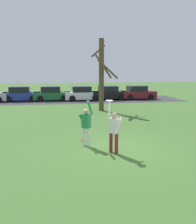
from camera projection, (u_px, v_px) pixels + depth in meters
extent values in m
plane|color=#426B2D|center=(117.00, 149.00, 9.37)|extent=(120.00, 120.00, 0.00)
cylinder|color=maroon|center=(116.00, 144.00, 8.78)|extent=(0.14, 0.14, 0.82)
cylinder|color=maroon|center=(111.00, 142.00, 8.93)|extent=(0.14, 0.14, 0.82)
cube|color=silver|center=(114.00, 126.00, 8.73)|extent=(0.41, 0.41, 0.60)
sphere|color=tan|center=(114.00, 115.00, 8.66)|extent=(0.23, 0.23, 0.23)
cylinder|color=silver|center=(119.00, 125.00, 8.59)|extent=(0.38, 0.39, 0.59)
cylinder|color=silver|center=(109.00, 109.00, 8.75)|extent=(0.09, 0.09, 0.66)
cylinder|color=silver|center=(84.00, 136.00, 9.77)|extent=(0.14, 0.14, 0.82)
cylinder|color=silver|center=(89.00, 137.00, 9.62)|extent=(0.14, 0.14, 0.82)
cube|color=#238447|center=(86.00, 121.00, 9.57)|extent=(0.41, 0.41, 0.60)
sphere|color=tan|center=(86.00, 111.00, 9.49)|extent=(0.23, 0.23, 0.23)
cylinder|color=#238447|center=(82.00, 119.00, 9.69)|extent=(0.38, 0.39, 0.59)
cylinder|color=#238447|center=(90.00, 108.00, 9.33)|extent=(0.29, 0.28, 0.65)
cylinder|color=white|center=(109.00, 101.00, 8.69)|extent=(0.28, 0.28, 0.02)
cylinder|color=black|center=(2.00, 98.00, 25.25)|extent=(0.67, 0.25, 0.66)
cube|color=#233893|center=(22.00, 96.00, 24.94)|extent=(4.18, 1.99, 0.80)
cube|color=black|center=(20.00, 90.00, 24.78)|extent=(2.17, 1.74, 0.64)
cylinder|color=black|center=(34.00, 97.00, 26.11)|extent=(0.67, 0.25, 0.66)
cylinder|color=black|center=(33.00, 99.00, 24.35)|extent=(0.67, 0.25, 0.66)
cylinder|color=black|center=(11.00, 97.00, 25.61)|extent=(0.67, 0.25, 0.66)
cylinder|color=black|center=(8.00, 99.00, 23.85)|extent=(0.67, 0.25, 0.66)
cube|color=#1E6633|center=(52.00, 96.00, 25.30)|extent=(4.18, 1.99, 0.80)
cube|color=black|center=(51.00, 89.00, 25.15)|extent=(2.17, 1.74, 0.64)
cylinder|color=black|center=(63.00, 96.00, 26.47)|extent=(0.67, 0.25, 0.66)
cylinder|color=black|center=(64.00, 98.00, 24.71)|extent=(0.67, 0.25, 0.66)
cylinder|color=black|center=(41.00, 97.00, 25.97)|extent=(0.67, 0.25, 0.66)
cylinder|color=black|center=(40.00, 99.00, 24.21)|extent=(0.67, 0.25, 0.66)
cube|color=white|center=(83.00, 95.00, 25.52)|extent=(4.18, 1.99, 0.80)
cube|color=black|center=(81.00, 89.00, 25.37)|extent=(2.17, 1.74, 0.64)
cylinder|color=black|center=(92.00, 96.00, 26.69)|extent=(0.67, 0.25, 0.66)
cylinder|color=black|center=(95.00, 98.00, 24.94)|extent=(0.67, 0.25, 0.66)
cylinder|color=black|center=(71.00, 97.00, 26.19)|extent=(0.67, 0.25, 0.66)
cylinder|color=black|center=(72.00, 98.00, 24.44)|extent=(0.67, 0.25, 0.66)
cube|color=black|center=(109.00, 95.00, 26.09)|extent=(4.18, 1.99, 0.80)
cube|color=black|center=(108.00, 89.00, 25.94)|extent=(2.17, 1.74, 0.64)
cylinder|color=black|center=(117.00, 96.00, 27.26)|extent=(0.67, 0.25, 0.66)
cylinder|color=black|center=(122.00, 97.00, 25.50)|extent=(0.67, 0.25, 0.66)
cylinder|color=black|center=(97.00, 96.00, 26.76)|extent=(0.67, 0.25, 0.66)
cylinder|color=black|center=(100.00, 98.00, 25.00)|extent=(0.67, 0.25, 0.66)
cube|color=maroon|center=(138.00, 94.00, 26.60)|extent=(4.18, 1.99, 0.80)
cube|color=black|center=(137.00, 88.00, 26.45)|extent=(2.17, 1.74, 0.64)
cylinder|color=black|center=(145.00, 95.00, 27.77)|extent=(0.67, 0.25, 0.66)
cylinder|color=black|center=(151.00, 97.00, 26.01)|extent=(0.67, 0.25, 0.66)
cylinder|color=black|center=(125.00, 96.00, 27.27)|extent=(0.67, 0.25, 0.66)
cylinder|color=black|center=(130.00, 97.00, 25.51)|extent=(0.67, 0.25, 0.66)
cube|color=#38383D|center=(68.00, 100.00, 25.58)|extent=(26.27, 6.40, 0.01)
cylinder|color=brown|center=(101.00, 75.00, 18.18)|extent=(0.42, 0.42, 5.82)
cylinder|color=brown|center=(104.00, 67.00, 17.45)|extent=(1.40, 0.29, 1.87)
cylinder|color=brown|center=(108.00, 69.00, 17.31)|extent=(1.86, 0.89, 1.53)
cylinder|color=brown|center=(98.00, 51.00, 18.35)|extent=(1.25, 0.50, 1.05)
cone|color=orange|center=(83.00, 138.00, 10.38)|extent=(0.26, 0.26, 0.32)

